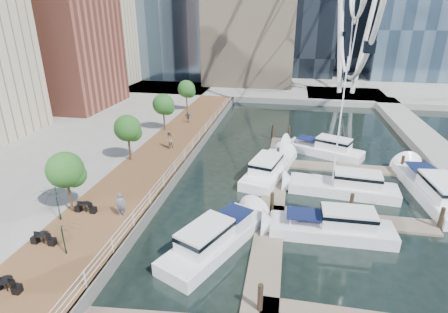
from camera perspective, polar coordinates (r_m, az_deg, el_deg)
ground at (r=21.75m, az=-2.03°, el=-19.29°), size 520.00×520.00×0.00m
boardwalk at (r=36.20m, az=-10.80°, el=-0.93°), size 6.00×60.00×1.00m
seawall at (r=35.25m, az=-6.25°, el=-1.30°), size 0.25×60.00×1.00m
land_far at (r=118.79m, az=9.14°, el=14.99°), size 200.00×114.00×1.00m
pier at (r=70.07m, az=19.16°, el=9.36°), size 14.00×12.00×1.00m
railing at (r=34.89m, az=-6.47°, el=0.26°), size 0.10×60.00×1.05m
floating_docks at (r=29.67m, az=17.70°, el=-7.00°), size 16.00×34.00×2.60m
midrise_condos at (r=56.75m, az=-32.13°, el=17.89°), size 19.00×67.00×28.00m
street_trees at (r=35.01m, az=-15.50°, el=4.46°), size 2.60×42.60×4.60m
cafe_tables at (r=23.71m, az=-29.54°, el=-14.47°), size 2.50×13.70×0.74m
yacht_foreground at (r=26.26m, az=16.95°, el=-12.22°), size 9.33×2.65×2.15m
pedestrian_near at (r=25.97m, az=-16.45°, el=-7.60°), size 0.77×0.61×1.84m
pedestrian_mid at (r=38.04m, az=-8.95°, el=2.69°), size 1.08×1.17×1.93m
pedestrian_far at (r=47.22m, az=-5.89°, el=6.43°), size 0.97×0.47×1.60m
moored_yachts at (r=30.96m, az=17.61°, el=-6.76°), size 22.12×34.05×11.50m
cafe_seating at (r=23.28m, az=-31.07°, el=-12.95°), size 5.64×15.67×2.66m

